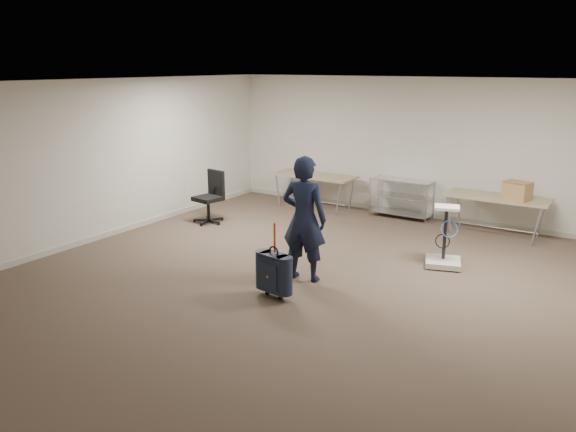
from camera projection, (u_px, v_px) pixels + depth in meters
The scene contains 10 objects.
ground at pixel (291, 282), 8.07m from camera, with size 9.00×9.00×0.00m, color #403226.
room_shell at pixel (336, 253), 9.18m from camera, with size 8.00×9.00×9.00m.
folding_table_left at pixel (314, 177), 12.09m from camera, with size 1.80×0.75×0.73m.
folding_table_right at pixel (497, 199), 10.12m from camera, with size 1.80×0.75×0.73m.
wire_shelf at pixel (402, 196), 11.37m from camera, with size 1.22×0.47×0.80m.
person at pixel (304, 219), 7.97m from camera, with size 0.66×0.44×1.82m, color black.
suitcase at pixel (274, 273), 7.46m from camera, with size 0.41×0.27×1.04m.
office_chair at pixel (210, 207), 11.07m from camera, with size 0.62×0.62×1.02m.
equipment_cart at pixel (444, 251), 8.66m from camera, with size 0.66×0.66×0.96m.
cardboard_box at pixel (517, 191), 9.84m from camera, with size 0.43×0.32×0.32m, color olive.
Camera 1 is at (4.01, -6.38, 3.04)m, focal length 35.00 mm.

